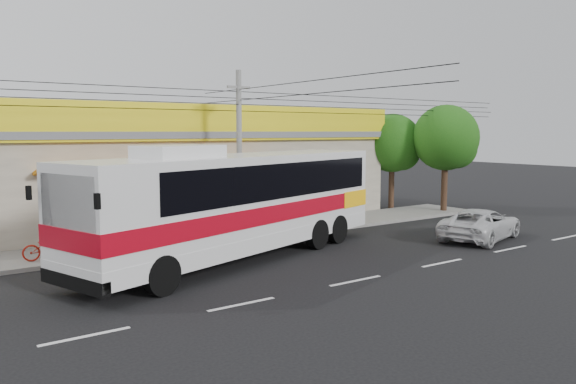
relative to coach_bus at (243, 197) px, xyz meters
name	(u,v)px	position (x,y,z in m)	size (l,w,h in m)	color
ground	(306,265)	(1.17, -2.14, -2.19)	(120.00, 120.00, 0.00)	black
sidewalk	(221,236)	(1.17, 3.86, -2.11)	(30.00, 3.20, 0.15)	slate
lane_markings	(355,281)	(1.17, -4.64, -2.19)	(50.00, 0.12, 0.01)	silver
storefront_building	(167,176)	(1.17, 9.40, 0.11)	(22.60, 9.20, 5.70)	gray
coach_bus	(243,197)	(0.00, 0.00, 0.00)	(13.47, 6.76, 4.09)	silver
motorbike_red	(49,247)	(-5.89, 3.01, -1.59)	(0.59, 1.69, 0.89)	maroon
white_car	(481,224)	(9.87, -2.77, -1.54)	(2.15, 4.67, 1.30)	silver
utility_pole	(239,100)	(1.78, 3.26, 3.60)	(34.00, 14.00, 7.02)	#61615E
tree_near	(448,140)	(14.90, 3.09, 1.85)	(3.60, 3.60, 5.96)	#322014
tree_far	(394,145)	(13.40, 5.66, 1.54)	(3.32, 3.32, 5.51)	#322014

